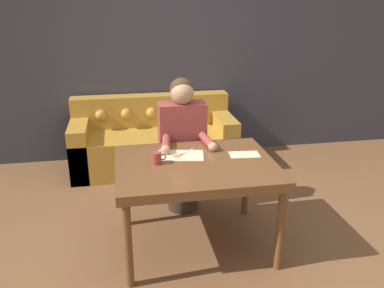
% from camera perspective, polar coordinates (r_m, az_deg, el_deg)
% --- Properties ---
extents(ground_plane, '(16.00, 16.00, 0.00)m').
position_cam_1_polar(ground_plane, '(3.39, 2.22, -14.42)').
color(ground_plane, brown).
extents(wall_back, '(8.00, 0.06, 2.60)m').
position_cam_1_polar(wall_back, '(4.97, -3.09, 12.96)').
color(wall_back, '#383842').
rests_on(wall_back, ground_plane).
extents(dining_table, '(1.21, 0.95, 0.73)m').
position_cam_1_polar(dining_table, '(3.12, 0.52, -3.87)').
color(dining_table, brown).
rests_on(dining_table, ground_plane).
extents(couch, '(1.86, 0.79, 0.81)m').
position_cam_1_polar(couch, '(4.79, -5.43, 0.30)').
color(couch, '#B7842D').
rests_on(couch, ground_plane).
extents(person, '(0.47, 0.59, 1.26)m').
position_cam_1_polar(person, '(3.68, -1.36, -0.22)').
color(person, '#33281E').
rests_on(person, ground_plane).
extents(pattern_paper_main, '(0.41, 0.30, 0.00)m').
position_cam_1_polar(pattern_paper_main, '(3.22, -1.67, -1.61)').
color(pattern_paper_main, beige).
rests_on(pattern_paper_main, dining_table).
extents(pattern_paper_offcut, '(0.25, 0.17, 0.00)m').
position_cam_1_polar(pattern_paper_offcut, '(3.26, 7.37, -1.48)').
color(pattern_paper_offcut, beige).
rests_on(pattern_paper_offcut, dining_table).
extents(scissors, '(0.23, 0.19, 0.01)m').
position_cam_1_polar(scissors, '(3.23, -1.56, -1.55)').
color(scissors, silver).
rests_on(scissors, dining_table).
extents(mug, '(0.11, 0.08, 0.09)m').
position_cam_1_polar(mug, '(3.07, -4.97, -1.98)').
color(mug, '#9E3833').
rests_on(mug, dining_table).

